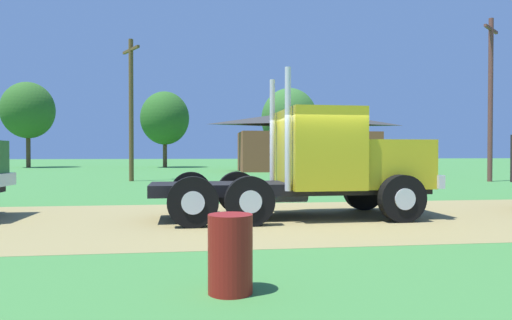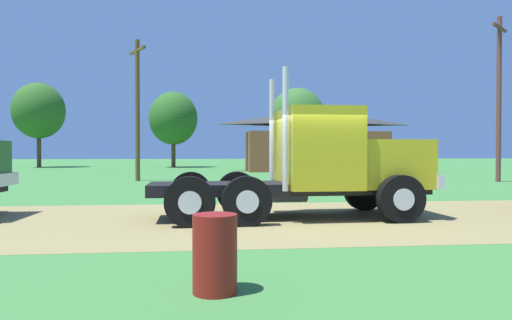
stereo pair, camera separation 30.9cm
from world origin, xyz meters
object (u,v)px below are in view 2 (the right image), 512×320
Objects in this scene: shed_building at (315,141)px; utility_pole_far at (499,95)px; steel_barrel at (215,254)px; utility_pole_near at (137,106)px; truck_foreground_white at (324,165)px.

shed_building is 1.38× the size of utility_pole_far.
steel_barrel is at bearing -130.87° from utility_pole_far.
shed_building is at bearing 43.33° from utility_pole_near.
utility_pole_near is at bearing 114.14° from truck_foreground_white.
shed_building is 1.56× the size of utility_pole_near.
truck_foreground_white is 6.71m from steel_barrel.
truck_foreground_white is 28.65m from shed_building.
utility_pole_far is at bearing -66.91° from shed_building.
utility_pole_near is at bearing -136.67° from shed_building.
truck_foreground_white is 7.64× the size of steel_barrel.
utility_pole_far is (13.06, 12.37, 3.49)m from truck_foreground_white.
utility_pole_far is at bearing 49.13° from steel_barrel.
steel_barrel is 0.07× the size of shed_building.
utility_pole_near is (-4.02, 21.34, 3.80)m from steel_barrel.
truck_foreground_white is 0.88× the size of utility_pole_near.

